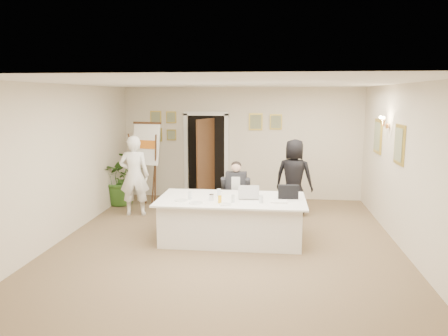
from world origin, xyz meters
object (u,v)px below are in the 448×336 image
seated_man (236,193)px  paper_stack (279,202)px  laptop (249,190)px  standing_woman (294,177)px  potted_palm (122,178)px  oj_glass (220,199)px  standing_man (134,176)px  laptop_bag (288,192)px  flip_chart (149,168)px  steel_jug (211,197)px  conference_table (232,219)px

seated_man → paper_stack: size_ratio=4.48×
laptop → standing_woman: bearing=57.8°
potted_palm → oj_glass: 3.85m
standing_man → paper_stack: bearing=141.8°
laptop → paper_stack: laptop is taller
laptop → laptop_bag: bearing=-4.5°
standing_woman → potted_palm: bearing=8.4°
seated_man → laptop_bag: seated_man is taller
standing_woman → oj_glass: 2.61m
standing_man → oj_glass: (2.10, -1.83, -0.04)m
seated_man → standing_woman: size_ratio=0.79×
laptop_bag → standing_man: bearing=154.0°
standing_woman → standing_man: bearing=22.1°
standing_woman → paper_stack: size_ratio=5.67×
flip_chart → standing_man: 0.89m
steel_jug → potted_palm: bearing=134.7°
seated_man → paper_stack: 1.42m
seated_man → potted_palm: 3.20m
flip_chart → laptop_bag: size_ratio=5.45×
oj_glass → steel_jug: oj_glass is taller
seated_man → laptop: 0.96m
laptop → standing_man: bearing=145.4°
potted_palm → steel_jug: (2.53, -2.56, 0.18)m
paper_stack → steel_jug: bearing=179.5°
flip_chart → oj_glass: 3.39m
standing_man → conference_table: bearing=137.2°
standing_man → steel_jug: standing_man is taller
oj_glass → standing_woman: bearing=58.8°
steel_jug → standing_woman: bearing=53.5°
seated_man → flip_chart: 2.62m
flip_chart → paper_stack: (3.03, -2.56, -0.11)m
seated_man → potted_palm: size_ratio=1.02×
standing_woman → laptop: (-0.88, -1.80, 0.08)m
flip_chart → laptop: size_ratio=5.09×
standing_man → potted_palm: size_ratio=1.35×
standing_man → potted_palm: 1.11m
laptop → steel_jug: (-0.65, -0.26, -0.08)m
seated_man → paper_stack: seated_man is taller
potted_palm → flip_chart: bearing=-1.0°
flip_chart → steel_jug: size_ratio=17.71×
steel_jug → laptop: bearing=22.1°
seated_man → standing_man: 2.34m
standing_woman → paper_stack: bearing=95.9°
potted_palm → standing_woman: bearing=-7.0°
standing_man → standing_woman: 3.48m
potted_palm → conference_table: bearing=-39.5°
paper_stack → flip_chart: bearing=139.9°
conference_table → laptop_bag: 1.13m
seated_man → standing_man: bearing=163.2°
potted_palm → laptop_bag: size_ratio=3.63×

